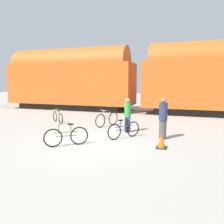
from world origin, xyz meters
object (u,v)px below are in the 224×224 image
Objects in this scene: bicycle_silver at (107,119)px; person_in_green at (128,115)px; bicycle_yellow at (58,117)px; person_in_navy at (163,119)px; bicycle_blue at (124,130)px; bicycle_green at (66,136)px; traffic_cone at (162,142)px; freight_train at (139,77)px.

person_in_green is (1.51, -1.08, 0.47)m from bicycle_silver.
person_in_navy is at bearing -16.02° from bicycle_yellow.
person_in_green is at bearing 5.14° from person_in_navy.
bicycle_green is at bearing -133.99° from bicycle_blue.
person_in_navy is at bearing 94.58° from traffic_cone.
freight_train is 13.43× the size of person_in_navy.
bicycle_green is (-0.17, -4.21, -0.01)m from bicycle_silver.
bicycle_yellow is 7.49m from traffic_cone.
bicycle_green is (-1.84, -1.90, 0.01)m from bicycle_blue.
bicycle_silver is 0.97× the size of person_in_green.
bicycle_blue is (1.23, -8.74, -2.55)m from freight_train.
traffic_cone is (6.73, -3.29, -0.10)m from bicycle_yellow.
bicycle_yellow is 2.47× the size of traffic_cone.
freight_train is at bearing 86.73° from bicycle_green.
person_in_navy is (6.62, -1.90, 0.57)m from bicycle_yellow.
person_in_navy is (2.90, -8.33, -2.00)m from freight_train.
freight_train is 6.92m from bicycle_silver.
person_in_navy reaches higher than bicycle_silver.
bicycle_blue is 2.64m from bicycle_green.
bicycle_silver is 1.20× the size of bicycle_green.
bicycle_silver is at bearing -0.35° from person_in_navy.
person_in_green is at bearing -81.92° from freight_train.
bicycle_green is at bearing -165.59° from traffic_cone.
bicycle_silver is 3.87m from person_in_navy.
bicycle_blue is 0.78× the size of person_in_navy.
person_in_green is 0.94× the size of person_in_navy.
bicycle_green is (-0.61, -10.65, -2.54)m from freight_train.
bicycle_blue is 0.84× the size of person_in_green.
person_in_green is at bearing -35.55° from bicycle_silver.
person_in_navy is 1.54m from traffic_cone.
bicycle_blue is 2.03m from traffic_cone.
freight_train is 45.00× the size of traffic_cone.
bicycle_silver is 4.22m from bicycle_green.
bicycle_green is at bearing -53.59° from bicycle_yellow.
bicycle_green is at bearing 62.72° from person_in_navy.
bicycle_silver is (-0.44, -6.43, -2.52)m from freight_train.
bicycle_yellow is 0.74× the size of person_in_navy.
freight_train is 18.21× the size of bicycle_yellow.
traffic_cone is at bearing 123.82° from person_in_navy.
bicycle_yellow is at bearing 179.93° from bicycle_silver.
bicycle_green is 0.81× the size of person_in_green.
traffic_cone is (3.01, -9.72, -2.67)m from freight_train.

